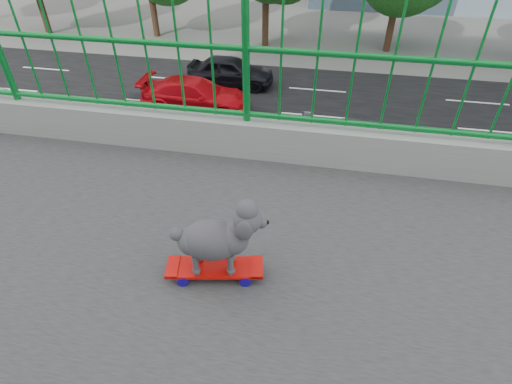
{
  "coord_description": "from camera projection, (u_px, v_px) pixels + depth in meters",
  "views": [
    {
      "loc": [
        1.34,
        0.6,
        8.76
      ],
      "look_at": [
        -1.05,
        0.14,
        6.87
      ],
      "focal_mm": 28.03,
      "sensor_mm": 36.0,
      "label": 1
    }
  ],
  "objects": [
    {
      "name": "poodle",
      "position": [
        217.0,
        237.0,
        2.08
      ],
      "size": [
        0.27,
        0.51,
        0.43
      ],
      "rotation": [
        0.0,
        0.0,
        0.19
      ],
      "color": "#302D33",
      "rests_on": "skateboard"
    },
    {
      "name": "road",
      "position": [
        307.0,
        149.0,
        16.58
      ],
      "size": [
        18.0,
        90.0,
        0.02
      ],
      "primitive_type": "cube",
      "color": "black",
      "rests_on": "ground"
    },
    {
      "name": "skateboard",
      "position": [
        215.0,
        269.0,
        2.23
      ],
      "size": [
        0.25,
        0.56,
        0.07
      ],
      "rotation": [
        0.0,
        0.0,
        0.19
      ],
      "color": "red",
      "rests_on": "footbridge"
    },
    {
      "name": "car_4",
      "position": [
        231.0,
        71.0,
        21.29
      ],
      "size": [
        1.85,
        4.59,
        1.56
      ],
      "primitive_type": "imported",
      "rotation": [
        0.0,
        0.0,
        3.14
      ],
      "color": "black",
      "rests_on": "ground"
    },
    {
      "name": "railing",
      "position": [
        192.0,
        259.0,
        2.08
      ],
      "size": [
        3.0,
        24.0,
        1.42
      ],
      "color": "gray",
      "rests_on": "footbridge"
    },
    {
      "name": "car_3",
      "position": [
        196.0,
        95.0,
        18.97
      ],
      "size": [
        2.12,
        5.21,
        1.51
      ],
      "primitive_type": "imported",
      "rotation": [
        0.0,
        0.0,
        3.14
      ],
      "color": "red",
      "rests_on": "ground"
    },
    {
      "name": "car_0",
      "position": [
        51.0,
        227.0,
        11.74
      ],
      "size": [
        1.74,
        4.33,
        1.48
      ],
      "primitive_type": "imported",
      "color": "black",
      "rests_on": "ground"
    },
    {
      "name": "car_5",
      "position": [
        331.0,
        266.0,
        10.5
      ],
      "size": [
        1.64,
        4.71,
        1.55
      ],
      "primitive_type": "imported",
      "color": "red",
      "rests_on": "ground"
    },
    {
      "name": "car_1",
      "position": [
        390.0,
        198.0,
        12.71
      ],
      "size": [
        1.69,
        4.84,
        1.59
      ],
      "primitive_type": "imported",
      "color": "silver",
      "rests_on": "ground"
    },
    {
      "name": "car_7",
      "position": [
        370.0,
        145.0,
        15.27
      ],
      "size": [
        2.23,
        5.48,
        1.59
      ],
      "primitive_type": "imported",
      "rotation": [
        0.0,
        0.0,
        3.14
      ],
      "color": "gray",
      "rests_on": "ground"
    }
  ]
}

